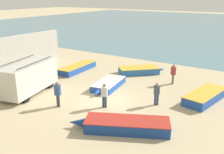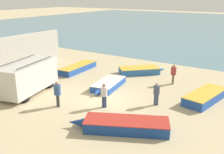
% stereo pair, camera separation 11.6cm
% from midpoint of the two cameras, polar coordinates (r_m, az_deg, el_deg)
% --- Properties ---
extents(ground_plane, '(200.00, 200.00, 0.00)m').
position_cam_midpoint_polar(ground_plane, '(18.87, -1.73, -4.80)').
color(ground_plane, tan).
extents(harbor_wall, '(0.50, 10.89, 3.45)m').
position_cam_midpoint_polar(harbor_wall, '(26.59, -20.49, 4.63)').
color(harbor_wall, '#BCB7AD').
rests_on(harbor_wall, ground_plane).
extents(parked_van, '(3.17, 5.46, 2.50)m').
position_cam_midpoint_polar(parked_van, '(20.59, -17.98, 0.08)').
color(parked_van, beige).
rests_on(parked_van, ground_plane).
extents(fishing_rowboat_0, '(2.27, 5.09, 0.65)m').
position_cam_midpoint_polar(fishing_rowboat_0, '(19.73, 19.71, -3.85)').
color(fishing_rowboat_0, '#234CA3').
rests_on(fishing_rowboat_0, ground_plane).
extents(fishing_rowboat_1, '(2.14, 4.39, 0.52)m').
position_cam_midpoint_polar(fishing_rowboat_1, '(21.03, -1.00, -1.64)').
color(fishing_rowboat_1, '#234CA3').
rests_on(fishing_rowboat_1, ground_plane).
extents(fishing_rowboat_2, '(5.50, 3.43, 0.63)m').
position_cam_midpoint_polar(fishing_rowboat_2, '(14.67, 2.34, -10.38)').
color(fishing_rowboat_2, navy).
rests_on(fishing_rowboat_2, ground_plane).
extents(fishing_rowboat_3, '(1.68, 5.56, 0.60)m').
position_cam_midpoint_polar(fishing_rowboat_3, '(25.96, -7.36, 2.08)').
color(fishing_rowboat_3, '#234CA3').
rests_on(fishing_rowboat_3, ground_plane).
extents(fishing_rowboat_4, '(3.93, 3.87, 0.61)m').
position_cam_midpoint_polar(fishing_rowboat_4, '(24.89, 5.98, 1.45)').
color(fishing_rowboat_4, '#2D66AD').
rests_on(fishing_rowboat_4, ground_plane).
extents(fisherman_0, '(0.46, 0.46, 1.75)m').
position_cam_midpoint_polar(fisherman_0, '(17.64, -11.94, -3.19)').
color(fisherman_0, '#38383D').
rests_on(fisherman_0, ground_plane).
extents(fisherman_1, '(0.44, 0.44, 1.69)m').
position_cam_midpoint_polar(fisherman_1, '(22.24, 13.06, 1.01)').
color(fisherman_1, '#5B564C').
rests_on(fisherman_1, ground_plane).
extents(fisherman_2, '(0.42, 0.42, 1.59)m').
position_cam_midpoint_polar(fisherman_2, '(17.80, 9.54, -3.19)').
color(fisherman_2, navy).
rests_on(fisherman_2, ground_plane).
extents(fisherman_3, '(0.43, 0.43, 1.65)m').
position_cam_midpoint_polar(fisherman_3, '(17.20, -1.85, -3.55)').
color(fisherman_3, navy).
rests_on(fisherman_3, ground_plane).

